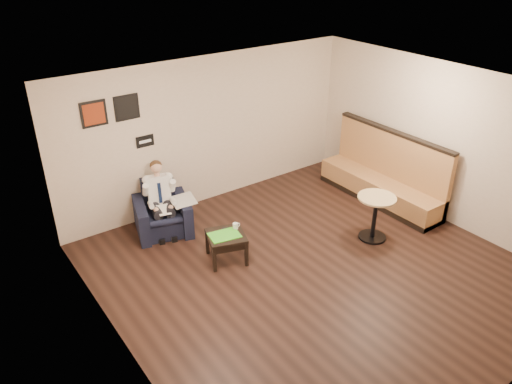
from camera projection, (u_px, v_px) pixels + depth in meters
ground at (313, 270)px, 7.79m from camera, size 6.00×6.00×0.00m
wall_back at (210, 131)px, 9.30m from camera, size 6.00×0.02×2.80m
wall_left at (118, 263)px, 5.59m from camera, size 0.02×6.00×2.80m
wall_right at (446, 145)px, 8.69m from camera, size 0.02×6.00×2.80m
ceiling at (324, 96)px, 6.49m from camera, size 6.00×6.00×0.02m
seating_sign at (145, 141)px, 8.57m from camera, size 0.32×0.02×0.20m
art_print_left at (94, 114)px, 7.85m from camera, size 0.42×0.03×0.42m
art_print_right at (127, 107)px, 8.14m from camera, size 0.42×0.03×0.42m
armchair at (162, 209)px, 8.62m from camera, size 1.13×1.13×0.88m
seated_man at (162, 204)px, 8.45m from camera, size 0.79×0.99×1.20m
lap_papers at (164, 210)px, 8.40m from camera, size 0.26×0.32×0.01m
newspaper at (184, 200)px, 8.57m from camera, size 0.48×0.55×0.01m
side_table at (226, 247)px, 7.95m from camera, size 0.73×0.73×0.47m
green_folder at (224, 235)px, 7.81m from camera, size 0.52×0.41×0.01m
coffee_mug at (235, 226)px, 7.97m from camera, size 0.11×0.11×0.10m
smartphone at (227, 228)px, 7.99m from camera, size 0.16×0.13×0.01m
banquette at (382, 168)px, 9.53m from camera, size 0.63×2.66×1.36m
cafe_table at (374, 218)px, 8.44m from camera, size 0.74×0.74×0.80m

